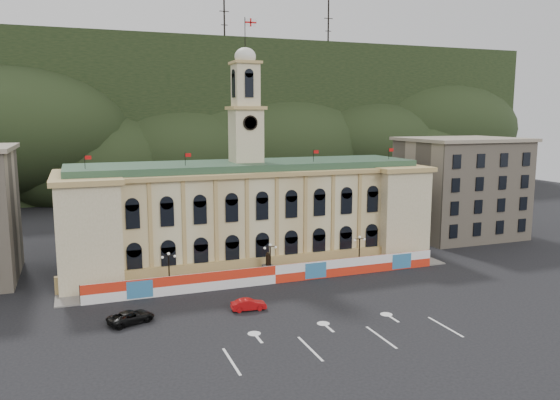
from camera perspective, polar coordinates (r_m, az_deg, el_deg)
name	(u,v)px	position (r m, az deg, el deg)	size (l,w,h in m)	color
ground	(321,322)	(62.21, 4.35, -12.59)	(260.00, 260.00, 0.00)	black
lane_markings	(342,339)	(58.05, 6.48, -14.23)	(26.00, 10.00, 0.02)	white
hill_ridge	(158,126)	(176.21, -12.61, 7.57)	(230.00, 80.00, 64.00)	black
city_hall	(247,212)	(85.08, -3.43, -1.23)	(56.20, 17.60, 37.10)	beige
side_building_right	(461,187)	(108.15, 18.34, 1.28)	(21.00, 17.00, 18.60)	tan
hoarding_fence	(275,274)	(75.00, -0.49, -7.78)	(50.00, 0.44, 2.50)	red
pavement	(269,277)	(77.74, -1.21, -8.08)	(56.00, 5.50, 0.16)	slate
statue	(268,269)	(77.65, -1.27, -7.25)	(1.40, 1.40, 3.72)	#595651
lamp_left	(169,268)	(72.95, -11.53, -6.95)	(1.96, 0.44, 5.15)	black
lamp_center	(270,258)	(76.24, -1.03, -6.08)	(1.96, 0.44, 5.15)	black
lamp_right	(359,249)	(81.83, 8.29, -5.13)	(1.96, 0.44, 5.15)	black
red_sedan	(249,305)	(65.37, -3.30, -10.86)	(4.25, 1.77, 1.37)	#AA0C0E
black_suv	(131,317)	(63.58, -15.30, -11.71)	(5.64, 3.98, 1.43)	black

